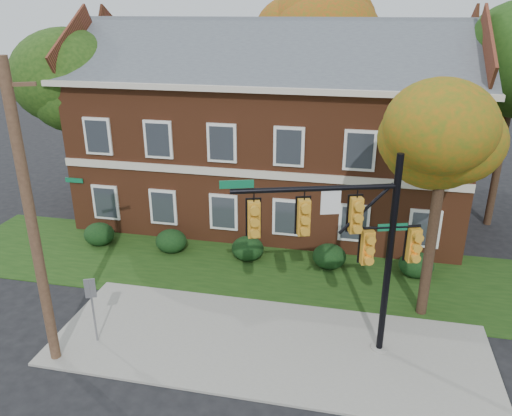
% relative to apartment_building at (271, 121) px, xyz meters
% --- Properties ---
extents(ground, '(120.00, 120.00, 0.00)m').
position_rel_apartment_building_xyz_m(ground, '(2.00, -11.95, -4.99)').
color(ground, black).
rests_on(ground, ground).
extents(sidewalk, '(14.00, 5.00, 0.08)m').
position_rel_apartment_building_xyz_m(sidewalk, '(2.00, -10.95, -4.95)').
color(sidewalk, gray).
rests_on(sidewalk, ground).
extents(grass_strip, '(30.00, 6.00, 0.04)m').
position_rel_apartment_building_xyz_m(grass_strip, '(2.00, -5.95, -4.97)').
color(grass_strip, '#193811').
rests_on(grass_strip, ground).
extents(apartment_building, '(18.80, 8.80, 9.74)m').
position_rel_apartment_building_xyz_m(apartment_building, '(0.00, 0.00, 0.00)').
color(apartment_building, brown).
rests_on(apartment_building, ground).
extents(hedge_far_left, '(1.40, 1.26, 1.05)m').
position_rel_apartment_building_xyz_m(hedge_far_left, '(-7.00, -5.25, -4.46)').
color(hedge_far_left, black).
rests_on(hedge_far_left, ground).
extents(hedge_left, '(1.40, 1.26, 1.05)m').
position_rel_apartment_building_xyz_m(hedge_left, '(-3.50, -5.25, -4.46)').
color(hedge_left, black).
rests_on(hedge_left, ground).
extents(hedge_center, '(1.40, 1.26, 1.05)m').
position_rel_apartment_building_xyz_m(hedge_center, '(0.00, -5.25, -4.46)').
color(hedge_center, black).
rests_on(hedge_center, ground).
extents(hedge_right, '(1.40, 1.26, 1.05)m').
position_rel_apartment_building_xyz_m(hedge_right, '(3.50, -5.25, -4.46)').
color(hedge_right, black).
rests_on(hedge_right, ground).
extents(hedge_far_right, '(1.40, 1.26, 1.05)m').
position_rel_apartment_building_xyz_m(hedge_far_right, '(7.00, -5.25, -4.46)').
color(hedge_far_right, black).
rests_on(hedge_far_right, ground).
extents(tree_near_right, '(4.50, 4.25, 8.58)m').
position_rel_apartment_building_xyz_m(tree_near_right, '(7.22, -8.09, 1.68)').
color(tree_near_right, black).
rests_on(tree_near_right, ground).
extents(tree_left_rear, '(5.40, 5.10, 8.88)m').
position_rel_apartment_building_xyz_m(tree_left_rear, '(-9.73, -1.12, 1.69)').
color(tree_left_rear, black).
rests_on(tree_left_rear, ground).
extents(tree_far_rear, '(6.84, 6.46, 11.52)m').
position_rel_apartment_building_xyz_m(tree_far_rear, '(1.34, 7.84, 3.86)').
color(tree_far_rear, black).
rests_on(tree_far_rear, ground).
extents(traffic_signal, '(5.60, 1.95, 6.51)m').
position_rel_apartment_building_xyz_m(traffic_signal, '(4.38, -10.81, -0.95)').
color(traffic_signal, gray).
rests_on(traffic_signal, ground).
extents(utility_pole, '(1.35, 0.63, 9.10)m').
position_rel_apartment_building_xyz_m(utility_pole, '(-4.36, -12.95, -0.37)').
color(utility_pole, '#473021').
rests_on(utility_pole, ground).
extents(sign_post, '(0.33, 0.17, 2.37)m').
position_rel_apartment_building_xyz_m(sign_post, '(-3.50, -11.94, -3.38)').
color(sign_post, slate).
rests_on(sign_post, ground).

